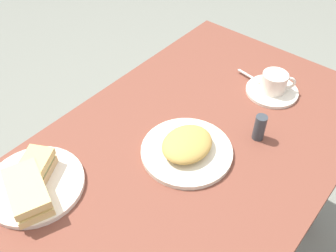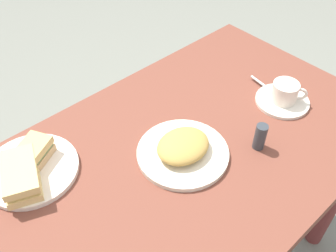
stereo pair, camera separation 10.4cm
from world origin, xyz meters
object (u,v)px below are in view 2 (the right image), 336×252
at_px(dining_table, 190,171).
at_px(salt_shaker, 260,137).
at_px(side_plate, 183,153).
at_px(coffee_cup, 285,92).
at_px(coffee_saucer, 282,101).
at_px(sandwich_plate, 31,169).
at_px(sandwich_front, 30,157).
at_px(sandwich_back, 21,176).
at_px(spoon, 266,86).

xyz_separation_m(dining_table, salt_shaker, (0.13, -0.13, 0.16)).
bearing_deg(salt_shaker, side_plate, 145.77).
xyz_separation_m(dining_table, coffee_cup, (0.33, -0.06, 0.16)).
bearing_deg(coffee_saucer, dining_table, 169.41).
height_order(sandwich_plate, sandwich_front, sandwich_front).
bearing_deg(coffee_saucer, sandwich_plate, 158.69).
bearing_deg(dining_table, sandwich_back, 155.95).
bearing_deg(side_plate, coffee_cup, -8.02).
distance_m(sandwich_front, salt_shaker, 0.60).
relative_size(sandwich_front, side_plate, 0.60).
height_order(sandwich_plate, side_plate, same).
distance_m(coffee_cup, salt_shaker, 0.21).
distance_m(dining_table, sandwich_front, 0.45).
height_order(sandwich_front, side_plate, sandwich_front).
bearing_deg(salt_shaker, spoon, 32.95).
bearing_deg(sandwich_plate, sandwich_front, 37.79).
distance_m(side_plate, salt_shaker, 0.21).
relative_size(coffee_saucer, spoon, 1.65).
distance_m(sandwich_plate, coffee_saucer, 0.75).
bearing_deg(dining_table, salt_shaker, -44.65).
distance_m(dining_table, coffee_saucer, 0.36).
xyz_separation_m(sandwich_back, salt_shaker, (0.53, -0.31, -0.00)).
relative_size(dining_table, side_plate, 4.67).
bearing_deg(coffee_cup, sandwich_plate, 158.61).
bearing_deg(salt_shaker, dining_table, 135.35).
relative_size(coffee_cup, salt_shaker, 1.23).
bearing_deg(salt_shaker, sandwich_back, 149.98).
xyz_separation_m(dining_table, sandwich_back, (-0.40, 0.18, 0.16)).
xyz_separation_m(sandwich_front, sandwich_back, (-0.04, -0.04, 0.00)).
xyz_separation_m(sandwich_back, side_plate, (0.36, -0.19, -0.03)).
bearing_deg(side_plate, salt_shaker, -34.23).
bearing_deg(coffee_cup, spoon, 82.06).
bearing_deg(sandwich_front, coffee_saucer, -22.14).
height_order(spoon, side_plate, spoon).
bearing_deg(sandwich_front, spoon, -16.47).
relative_size(sandwich_back, coffee_saucer, 1.01).
bearing_deg(coffee_cup, dining_table, 169.20).
xyz_separation_m(sandwich_back, coffee_cup, (0.74, -0.24, 0.00)).
distance_m(sandwich_back, salt_shaker, 0.61).
distance_m(dining_table, coffee_cup, 0.37).
xyz_separation_m(sandwich_plate, sandwich_back, (-0.03, -0.03, 0.03)).
bearing_deg(sandwich_front, salt_shaker, -35.38).
bearing_deg(sandwich_plate, sandwich_back, -136.72).
distance_m(coffee_saucer, spoon, 0.07).
bearing_deg(spoon, coffee_cup, -97.94).
bearing_deg(sandwich_front, dining_table, -31.40).
bearing_deg(sandwich_back, coffee_cup, -18.29).
xyz_separation_m(coffee_saucer, coffee_cup, (0.00, -0.00, 0.04)).
bearing_deg(sandwich_front, coffee_cup, -22.22).
bearing_deg(sandwich_back, side_plate, -27.86).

